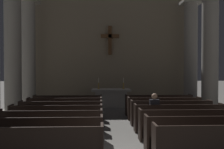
% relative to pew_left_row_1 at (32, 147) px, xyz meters
% --- Properties ---
extents(pew_left_row_1, '(3.08, 0.50, 0.95)m').
position_rel_pew_left_row_1_xyz_m(pew_left_row_1, '(0.00, 0.00, 0.00)').
color(pew_left_row_1, black).
rests_on(pew_left_row_1, ground).
extents(pew_left_row_2, '(3.08, 0.50, 0.95)m').
position_rel_pew_left_row_1_xyz_m(pew_left_row_2, '(0.00, 1.10, 0.00)').
color(pew_left_row_2, black).
rests_on(pew_left_row_2, ground).
extents(pew_left_row_3, '(3.08, 0.50, 0.95)m').
position_rel_pew_left_row_1_xyz_m(pew_left_row_3, '(0.00, 2.20, 0.00)').
color(pew_left_row_3, black).
rests_on(pew_left_row_3, ground).
extents(pew_left_row_4, '(3.08, 0.50, 0.95)m').
position_rel_pew_left_row_1_xyz_m(pew_left_row_4, '(0.00, 3.31, 0.00)').
color(pew_left_row_4, black).
rests_on(pew_left_row_4, ground).
extents(pew_left_row_5, '(3.08, 0.50, 0.95)m').
position_rel_pew_left_row_1_xyz_m(pew_left_row_5, '(0.00, 4.41, 0.00)').
color(pew_left_row_5, black).
rests_on(pew_left_row_5, ground).
extents(pew_left_row_6, '(3.08, 0.50, 0.95)m').
position_rel_pew_left_row_1_xyz_m(pew_left_row_6, '(0.00, 5.51, 0.00)').
color(pew_left_row_6, black).
rests_on(pew_left_row_6, ground).
extents(pew_left_row_7, '(3.08, 0.50, 0.95)m').
position_rel_pew_left_row_1_xyz_m(pew_left_row_7, '(0.00, 6.61, 0.00)').
color(pew_left_row_7, black).
rests_on(pew_left_row_7, ground).
extents(pew_right_row_1, '(3.08, 0.50, 0.95)m').
position_rel_pew_left_row_1_xyz_m(pew_right_row_1, '(4.19, 0.00, 0.00)').
color(pew_right_row_1, black).
rests_on(pew_right_row_1, ground).
extents(pew_right_row_2, '(3.08, 0.50, 0.95)m').
position_rel_pew_left_row_1_xyz_m(pew_right_row_2, '(4.19, 1.10, 0.00)').
color(pew_right_row_2, black).
rests_on(pew_right_row_2, ground).
extents(pew_right_row_3, '(3.08, 0.50, 0.95)m').
position_rel_pew_left_row_1_xyz_m(pew_right_row_3, '(4.19, 2.20, 0.00)').
color(pew_right_row_3, black).
rests_on(pew_right_row_3, ground).
extents(pew_right_row_4, '(3.08, 0.50, 0.95)m').
position_rel_pew_left_row_1_xyz_m(pew_right_row_4, '(4.19, 3.31, 0.00)').
color(pew_right_row_4, black).
rests_on(pew_right_row_4, ground).
extents(pew_right_row_5, '(3.08, 0.50, 0.95)m').
position_rel_pew_left_row_1_xyz_m(pew_right_row_5, '(4.19, 4.41, 0.00)').
color(pew_right_row_5, black).
rests_on(pew_right_row_5, ground).
extents(pew_right_row_6, '(3.08, 0.50, 0.95)m').
position_rel_pew_left_row_1_xyz_m(pew_right_row_6, '(4.19, 5.51, 0.00)').
color(pew_right_row_6, black).
rests_on(pew_right_row_6, ground).
extents(pew_right_row_7, '(3.08, 0.50, 0.95)m').
position_rel_pew_left_row_1_xyz_m(pew_right_row_7, '(4.19, 6.61, 0.00)').
color(pew_right_row_7, black).
rests_on(pew_right_row_7, ground).
extents(column_left_third, '(1.18, 1.18, 6.10)m').
position_rel_pew_left_row_1_xyz_m(column_left_third, '(-2.61, 7.08, 2.49)').
color(column_left_third, '#9E998E').
rests_on(column_left_third, ground).
extents(column_right_third, '(1.18, 1.18, 6.10)m').
position_rel_pew_left_row_1_xyz_m(column_right_third, '(6.80, 7.08, 2.49)').
color(column_right_third, '#9E998E').
rests_on(column_right_third, ground).
extents(column_left_fourth, '(1.18, 1.18, 6.10)m').
position_rel_pew_left_row_1_xyz_m(column_left_fourth, '(-2.61, 9.89, 2.49)').
color(column_left_fourth, '#9E998E').
rests_on(column_left_fourth, ground).
extents(column_right_fourth, '(1.18, 1.18, 6.10)m').
position_rel_pew_left_row_1_xyz_m(column_right_fourth, '(6.80, 9.89, 2.49)').
color(column_right_fourth, '#9E998E').
rests_on(column_right_fourth, ground).
extents(altar, '(2.20, 0.90, 1.01)m').
position_rel_pew_left_row_1_xyz_m(altar, '(2.09, 9.40, 0.06)').
color(altar, '#A8A399').
rests_on(altar, ground).
extents(candlestick_left, '(0.16, 0.16, 0.62)m').
position_rel_pew_left_row_1_xyz_m(candlestick_left, '(1.39, 9.40, 0.73)').
color(candlestick_left, '#B79338').
rests_on(candlestick_left, altar).
extents(candlestick_right, '(0.16, 0.16, 0.62)m').
position_rel_pew_left_row_1_xyz_m(candlestick_right, '(2.79, 9.40, 0.73)').
color(candlestick_right, '#B79338').
rests_on(candlestick_right, altar).
extents(apse_with_cross, '(10.66, 0.46, 7.10)m').
position_rel_pew_left_row_1_xyz_m(apse_with_cross, '(2.09, 11.30, 3.07)').
color(apse_with_cross, gray).
rests_on(apse_with_cross, ground).
extents(lone_worshipper, '(0.32, 0.43, 1.32)m').
position_rel_pew_left_row_1_xyz_m(lone_worshipper, '(3.32, 3.34, 0.22)').
color(lone_worshipper, '#26262B').
rests_on(lone_worshipper, ground).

